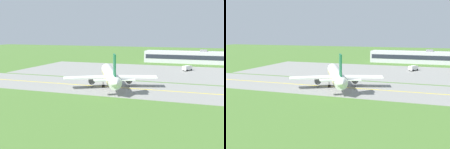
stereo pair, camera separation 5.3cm
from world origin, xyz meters
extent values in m
plane|color=#47702D|center=(0.00, 0.00, 0.00)|extent=(500.00, 500.00, 0.00)
cube|color=gray|center=(0.00, 0.00, 0.05)|extent=(240.00, 28.00, 0.10)
cube|color=gray|center=(10.00, 42.00, 0.05)|extent=(140.00, 52.00, 0.10)
cube|color=yellow|center=(0.00, 0.00, 0.11)|extent=(220.00, 0.60, 0.01)
cylinder|color=white|center=(-2.82, 1.19, 4.20)|extent=(17.93, 32.53, 4.00)
cone|color=white|center=(-10.48, 17.70, 4.20)|extent=(4.54, 3.96, 3.80)
cone|color=white|center=(4.92, -15.51, 4.60)|extent=(4.43, 4.33, 3.40)
cube|color=gold|center=(-2.82, 1.19, 3.70)|extent=(16.86, 30.10, 0.36)
cube|color=#1E232D|center=(-9.55, 15.70, 4.90)|extent=(3.84, 3.06, 0.70)
cube|color=white|center=(-9.61, -4.38, 3.70)|extent=(15.20, 12.17, 0.50)
cylinder|color=#47474C|center=(-8.63, -1.73, 2.30)|extent=(3.52, 4.05, 2.30)
cylinder|color=black|center=(-9.31, -0.28, 2.30)|extent=(2.01, 1.11, 2.10)
cube|color=white|center=(5.82, 2.77, 3.70)|extent=(15.75, 8.95, 0.50)
cylinder|color=#47474C|center=(3.16, 3.74, 2.30)|extent=(3.52, 4.05, 2.30)
cylinder|color=black|center=(2.49, 5.19, 2.30)|extent=(2.01, 1.11, 2.10)
cube|color=#145938|center=(3.49, -12.42, 9.45)|extent=(2.21, 4.16, 6.50)
cube|color=white|center=(0.67, -13.95, 5.00)|extent=(6.38, 5.14, 0.30)
cube|color=white|center=(6.47, -11.26, 5.00)|extent=(6.45, 4.21, 0.30)
cylinder|color=slate|center=(-8.29, 12.98, 1.38)|extent=(0.24, 0.24, 1.65)
cylinder|color=black|center=(-8.29, 12.98, 0.55)|extent=(0.78, 1.15, 1.10)
cylinder|color=slate|center=(-4.34, -1.72, 1.38)|extent=(0.24, 0.24, 1.65)
cylinder|color=black|center=(-4.59, -1.84, 0.55)|extent=(0.78, 1.15, 1.10)
cylinder|color=black|center=(-4.09, -1.61, 0.55)|extent=(0.78, 1.15, 1.10)
cylinder|color=slate|center=(0.38, 0.47, 1.38)|extent=(0.24, 0.24, 1.65)
cylinder|color=black|center=(0.13, 0.35, 0.55)|extent=(0.78, 1.15, 1.10)
cylinder|color=black|center=(0.63, 0.58, 0.55)|extent=(0.78, 1.15, 1.10)
cube|color=silver|center=(20.39, 52.62, 1.50)|extent=(2.59, 2.49, 1.80)
cube|color=#1E232D|center=(20.73, 53.30, 1.81)|extent=(1.71, 0.91, 0.81)
cube|color=silver|center=(19.08, 49.92, 1.60)|extent=(3.72, 4.70, 2.00)
cylinder|color=orange|center=(20.39, 52.62, 2.50)|extent=(0.20, 0.20, 0.18)
cylinder|color=black|center=(19.49, 53.05, 0.45)|extent=(0.66, 0.94, 0.90)
cylinder|color=black|center=(21.29, 52.18, 0.45)|extent=(0.66, 0.94, 0.90)
cylinder|color=black|center=(17.77, 49.62, 0.45)|extent=(0.66, 0.94, 0.90)
cylinder|color=black|center=(19.66, 48.70, 0.45)|extent=(0.66, 0.94, 0.90)
cube|color=#B2B2B7|center=(15.76, 86.72, 3.55)|extent=(49.96, 11.06, 7.11)
cube|color=#1E232D|center=(15.76, 81.14, 3.91)|extent=(47.96, 0.10, 2.56)
cube|color=slate|center=(25.75, 86.72, 7.71)|extent=(4.00, 4.00, 1.20)
camera|label=1|loc=(30.62, -91.29, 19.50)|focal=45.50mm
camera|label=2|loc=(30.67, -91.28, 19.50)|focal=45.50mm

